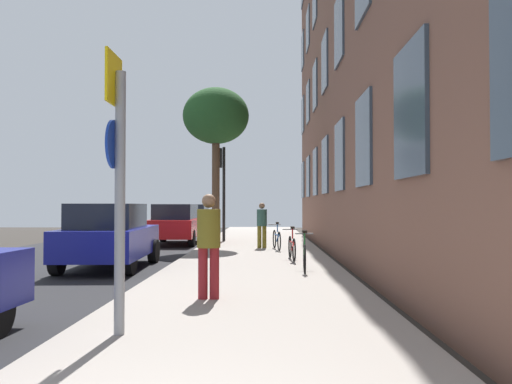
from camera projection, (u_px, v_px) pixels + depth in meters
ground_plane at (147, 255)px, 17.01m from camera, size 41.80×41.80×0.00m
road_asphalt at (81, 255)px, 17.04m from camera, size 7.00×38.00×0.01m
sidewalk at (257, 253)px, 16.95m from camera, size 4.20×38.00×0.12m
building_facade at (340, 12)px, 16.59m from camera, size 0.56×27.00×15.14m
sign_post at (118, 173)px, 6.13m from camera, size 0.16×0.60×3.23m
traffic_light at (222, 177)px, 21.88m from camera, size 0.43×0.24×3.86m
tree_near at (216, 118)px, 19.93m from camera, size 2.46×2.46×5.86m
bicycle_0 at (305, 255)px, 11.99m from camera, size 0.42×1.59×0.92m
bicycle_1 at (292, 247)px, 14.29m from camera, size 0.42×1.68×0.91m
bicycle_2 at (277, 239)px, 17.72m from camera, size 0.42×1.72×0.92m
pedestrian_0 at (209, 239)px, 8.42m from camera, size 0.44×0.44×1.65m
pedestrian_1 at (262, 222)px, 18.38m from camera, size 0.48×0.48×1.55m
car_1 at (110, 235)px, 13.31m from camera, size 1.98×4.18×1.62m
car_2 at (176, 224)px, 21.63m from camera, size 1.85×4.40×1.62m
car_3 at (193, 218)px, 29.97m from camera, size 1.90×4.40×1.62m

